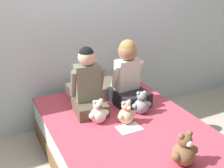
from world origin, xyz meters
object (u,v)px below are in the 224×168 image
object	(u,v)px
bed	(128,147)
teddy_bear_held_by_right_child	(141,104)
teddy_bear_held_by_left_child	(98,113)
teddy_bear_between_children	(126,114)
teddy_bear_at_foot_of_bed	(184,151)
sign_card	(129,128)
pillow_at_headboard	(94,89)
child_on_right	(128,78)
child_on_left	(88,86)

from	to	relation	value
bed	teddy_bear_held_by_right_child	world-z (taller)	teddy_bear_held_by_right_child
teddy_bear_held_by_left_child	teddy_bear_between_children	world-z (taller)	teddy_bear_held_by_left_child
teddy_bear_at_foot_of_bed	sign_card	distance (m)	0.61
teddy_bear_at_foot_of_bed	pillow_at_headboard	bearing A→B (deg)	92.81
child_on_right	pillow_at_headboard	bearing A→B (deg)	116.79
child_on_left	child_on_right	size ratio (longest dim) A/B	0.98
teddy_bear_between_children	bed	bearing A→B (deg)	-103.52
teddy_bear_held_by_left_child	pillow_at_headboard	bearing A→B (deg)	66.82
bed	sign_card	size ratio (longest dim) A/B	9.15
teddy_bear_between_children	pillow_at_headboard	distance (m)	0.72
child_on_right	teddy_bear_held_by_right_child	xyz separation A→B (m)	(0.00, -0.26, -0.18)
child_on_left	teddy_bear_held_by_right_child	bearing A→B (deg)	-25.77
teddy_bear_held_by_right_child	child_on_right	bearing A→B (deg)	99.55
teddy_bear_held_by_left_child	teddy_bear_held_by_right_child	xyz separation A→B (m)	(0.44, -0.02, 0.00)
child_on_left	child_on_right	xyz separation A→B (m)	(0.43, 0.00, 0.01)
child_on_left	child_on_right	world-z (taller)	child_on_right
child_on_right	sign_card	distance (m)	0.58
child_on_right	teddy_bear_held_by_left_child	world-z (taller)	child_on_right
teddy_bear_held_by_left_child	pillow_at_headboard	xyz separation A→B (m)	(0.21, 0.59, -0.04)
bed	teddy_bear_held_by_right_child	bearing A→B (deg)	33.39
teddy_bear_between_children	pillow_at_headboard	world-z (taller)	teddy_bear_between_children
child_on_left	pillow_at_headboard	size ratio (longest dim) A/B	1.14
child_on_right	pillow_at_headboard	size ratio (longest dim) A/B	1.17
child_on_left	teddy_bear_held_by_right_child	xyz separation A→B (m)	(0.44, -0.25, -0.17)
teddy_bear_held_by_left_child	teddy_bear_held_by_right_child	size ratio (longest dim) A/B	1.00
teddy_bear_at_foot_of_bed	child_on_left	bearing A→B (deg)	105.38
child_on_right	child_on_left	bearing A→B (deg)	175.09
teddy_bear_held_by_right_child	pillow_at_headboard	world-z (taller)	teddy_bear_held_by_right_child
teddy_bear_held_by_left_child	teddy_bear_at_foot_of_bed	xyz separation A→B (m)	(0.30, -0.80, 0.01)
child_on_right	bed	bearing A→B (deg)	-123.79
child_on_left	teddy_bear_held_by_left_child	bearing A→B (deg)	-86.03
teddy_bear_between_children	pillow_at_headboard	xyz separation A→B (m)	(-0.01, 0.71, -0.04)
bed	teddy_bear_at_foot_of_bed	size ratio (longest dim) A/B	7.25
child_on_left	sign_card	distance (m)	0.56
bed	sign_card	xyz separation A→B (m)	(-0.01, -0.04, 0.23)
teddy_bear_between_children	sign_card	world-z (taller)	teddy_bear_between_children
bed	teddy_bear_at_foot_of_bed	world-z (taller)	teddy_bear_at_foot_of_bed
child_on_right	teddy_bear_held_by_right_child	bearing A→B (deg)	-94.39
child_on_left	teddy_bear_at_foot_of_bed	size ratio (longest dim) A/B	2.43
child_on_left	teddy_bear_between_children	distance (m)	0.45
bed	child_on_right	xyz separation A→B (m)	(0.22, 0.40, 0.51)
teddy_bear_at_foot_of_bed	teddy_bear_between_children	bearing A→B (deg)	96.20
child_on_left	child_on_right	bearing A→B (deg)	4.56
teddy_bear_held_by_right_child	pillow_at_headboard	xyz separation A→B (m)	(-0.22, 0.61, -0.04)
bed	child_on_left	distance (m)	0.68
bed	child_on_left	world-z (taller)	child_on_left
child_on_right	teddy_bear_at_foot_of_bed	distance (m)	1.05
pillow_at_headboard	sign_card	size ratio (longest dim) A/B	2.68
child_on_left	sign_card	xyz separation A→B (m)	(0.20, -0.45, -0.27)
bed	teddy_bear_held_by_left_child	distance (m)	0.43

